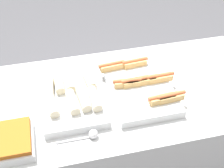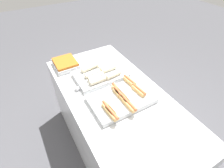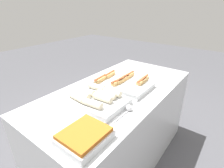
{
  "view_description": "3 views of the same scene",
  "coord_description": "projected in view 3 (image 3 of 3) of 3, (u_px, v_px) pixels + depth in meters",
  "views": [
    {
      "loc": [
        -0.38,
        -1.28,
        2.09
      ],
      "look_at": [
        -0.08,
        0.0,
        0.94
      ],
      "focal_mm": 50.0,
      "sensor_mm": 36.0,
      "label": 1
    },
    {
      "loc": [
        0.96,
        -0.6,
        1.98
      ],
      "look_at": [
        -0.08,
        0.0,
        0.94
      ],
      "focal_mm": 28.0,
      "sensor_mm": 36.0,
      "label": 2
    },
    {
      "loc": [
        -1.19,
        -0.85,
        1.6
      ],
      "look_at": [
        -0.08,
        0.0,
        0.94
      ],
      "focal_mm": 28.0,
      "sensor_mm": 36.0,
      "label": 3
    }
  ],
  "objects": [
    {
      "name": "ground_plane",
      "position": [
        116.0,
        156.0,
        2.0
      ],
      "size": [
        12.0,
        12.0,
        0.0
      ],
      "primitive_type": "plane",
      "color": "#4C4C51"
    },
    {
      "name": "counter",
      "position": [
        116.0,
        126.0,
        1.82
      ],
      "size": [
        1.71,
        0.84,
        0.86
      ],
      "color": "silver",
      "rests_on": "ground_plane"
    },
    {
      "name": "tray_hotdogs",
      "position": [
        122.0,
        82.0,
        1.69
      ],
      "size": [
        0.41,
        0.54,
        0.1
      ],
      "color": "silver",
      "rests_on": "counter"
    },
    {
      "name": "tray_wraps",
      "position": [
        95.0,
        98.0,
        1.4
      ],
      "size": [
        0.34,
        0.5,
        0.1
      ],
      "color": "silver",
      "rests_on": "counter"
    },
    {
      "name": "tray_side_front",
      "position": [
        84.0,
        137.0,
        1.0
      ],
      "size": [
        0.28,
        0.24,
        0.07
      ],
      "color": "silver",
      "rests_on": "counter"
    },
    {
      "name": "serving_spoon_near",
      "position": [
        128.0,
        109.0,
        1.29
      ],
      "size": [
        0.21,
        0.05,
        0.05
      ],
      "color": "silver",
      "rests_on": "counter"
    },
    {
      "name": "serving_spoon_far",
      "position": [
        76.0,
        88.0,
        1.6
      ],
      "size": [
        0.22,
        0.05,
        0.05
      ],
      "color": "silver",
      "rests_on": "counter"
    }
  ]
}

